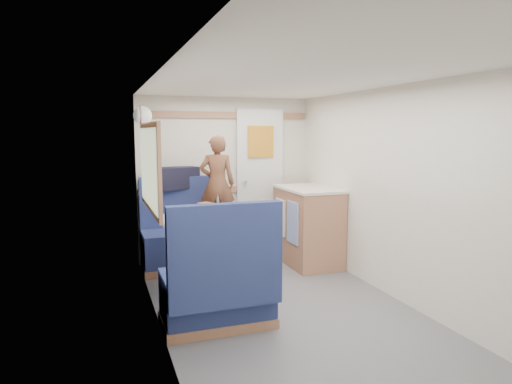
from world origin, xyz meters
name	(u,v)px	position (x,y,z in m)	size (l,w,h in m)	color
floor	(299,323)	(0.00, 0.00, 0.00)	(4.50, 4.50, 0.00)	#515156
ceiling	(302,77)	(0.00, 0.00, 2.00)	(4.50, 4.50, 0.00)	silver
wall_back	(226,178)	(0.00, 2.25, 1.00)	(2.20, 0.02, 2.00)	silver
wall_left	(162,212)	(-1.10, 0.00, 1.00)	(0.02, 4.50, 2.00)	silver
wall_right	(414,198)	(1.10, 0.00, 1.00)	(0.02, 4.50, 2.00)	silver
oak_trim_low	(226,190)	(0.00, 2.23, 0.85)	(2.15, 0.02, 0.08)	#8D5B3F
oak_trim_high	(226,115)	(0.00, 2.23, 1.78)	(2.15, 0.02, 0.08)	#8D5B3F
side_window	(149,167)	(-1.08, 1.00, 1.25)	(0.04, 1.30, 0.72)	#9EA78E
rear_door	(260,179)	(0.45, 2.22, 0.97)	(0.62, 0.12, 1.86)	white
dinette_table	(196,236)	(-0.65, 1.00, 0.57)	(0.62, 0.92, 0.72)	white
bench_far	(181,243)	(-0.65, 1.86, 0.30)	(0.90, 0.59, 1.05)	navy
bench_near	(219,292)	(-0.65, 0.14, 0.30)	(0.90, 0.59, 1.05)	navy
ledge	(176,190)	(-0.65, 2.12, 0.88)	(0.90, 0.14, 0.04)	#8D5B3F
dome_light	(143,116)	(-1.04, 1.85, 1.75)	(0.20, 0.20, 0.20)	white
galley_counter	(308,225)	(0.82, 1.55, 0.47)	(0.57, 0.92, 0.92)	#8D5B3F
person	(217,184)	(-0.26, 1.68, 0.99)	(0.40, 0.26, 1.09)	brown
duffel_bag	(175,178)	(-0.66, 2.12, 1.03)	(0.54, 0.26, 0.26)	black
tray	(210,223)	(-0.56, 0.80, 0.73)	(0.26, 0.34, 0.02)	white
orange_fruit	(220,215)	(-0.43, 0.93, 0.77)	(0.07, 0.07, 0.07)	orange
cheese_block	(206,221)	(-0.60, 0.76, 0.75)	(0.10, 0.06, 0.03)	#EFD78A
wine_glass	(194,209)	(-0.68, 0.94, 0.84)	(0.08, 0.08, 0.17)	white
tumbler_left	(179,224)	(-0.88, 0.63, 0.77)	(0.06, 0.06, 0.10)	white
beer_glass	(216,213)	(-0.43, 1.09, 0.77)	(0.06, 0.06, 0.09)	brown
pepper_grinder	(200,215)	(-0.60, 1.01, 0.77)	(0.04, 0.04, 0.10)	black
salt_grinder	(188,216)	(-0.71, 1.07, 0.76)	(0.03, 0.03, 0.08)	silver
bread_loaf	(208,208)	(-0.44, 1.38, 0.77)	(0.13, 0.24, 0.10)	brown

